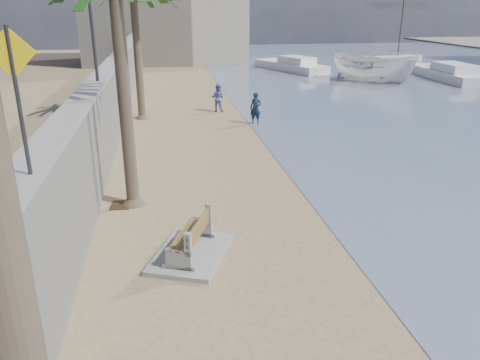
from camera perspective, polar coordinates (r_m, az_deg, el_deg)
seawall at (r=26.90m, az=-14.80°, el=10.14°), size 0.45×70.00×3.50m
wall_cap at (r=26.66m, az=-15.15°, el=13.94°), size 0.80×70.00×0.12m
bench_far at (r=12.52m, az=-6.06°, el=-7.34°), size 2.52×2.96×1.05m
pedestrian_sign at (r=8.30m, az=-25.72°, el=10.74°), size 0.78×0.07×2.40m
person_a at (r=26.40m, az=1.93°, el=8.99°), size 0.88×0.80×2.04m
person_b at (r=29.71m, az=-2.72°, el=10.15°), size 1.13×1.03×1.91m
boat_cruiser at (r=43.47m, az=15.95°, el=13.17°), size 4.16×4.16×3.41m
yacht_near at (r=47.76m, az=23.78°, el=11.68°), size 3.48×10.71×1.50m
yacht_far at (r=49.75m, az=6.10°, el=13.54°), size 5.96×9.75×1.50m
sailboat_west at (r=61.39m, az=18.63°, el=13.91°), size 6.82×3.72×9.61m
debris_c at (r=16.17m, az=-14.35°, el=-2.98°), size 0.66×0.81×0.03m
debris_d at (r=12.19m, az=-8.28°, el=-10.68°), size 0.43×0.51×0.03m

